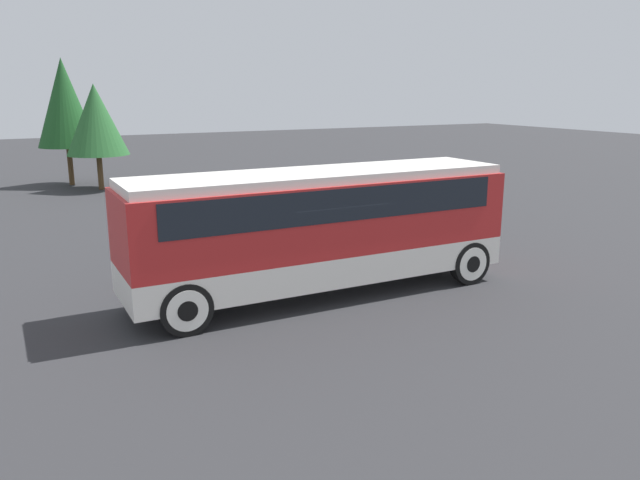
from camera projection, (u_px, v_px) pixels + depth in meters
ground_plane at (320, 294)px, 16.23m from camera, size 120.00×120.00×0.00m
tour_bus at (323, 221)px, 15.81m from camera, size 9.95×2.54×3.21m
parked_car_near at (366, 212)px, 23.57m from camera, size 4.64×1.91×1.34m
parked_car_mid at (230, 213)px, 22.99m from camera, size 4.59×1.86×1.44m
tree_left at (65, 103)px, 33.50m from camera, size 3.08×3.08×6.80m
tree_center at (96, 120)px, 32.13m from camera, size 3.16×3.16×5.45m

